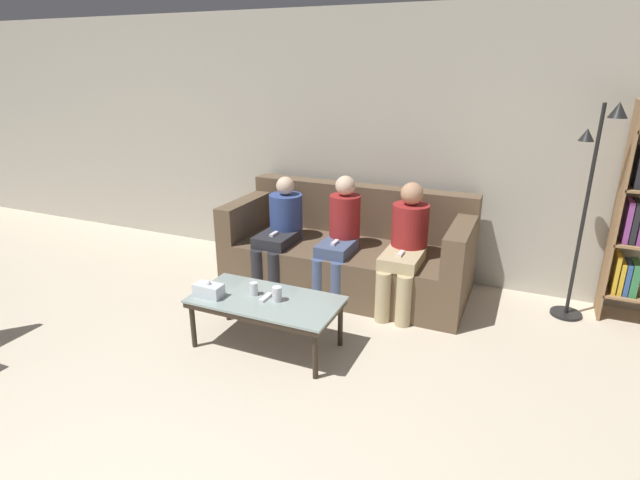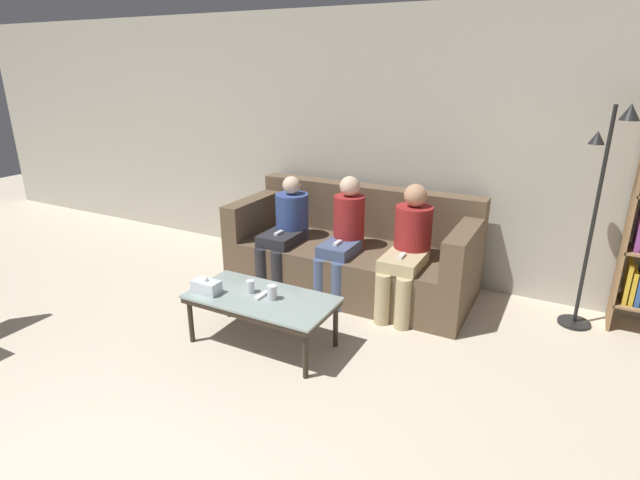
% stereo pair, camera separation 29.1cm
% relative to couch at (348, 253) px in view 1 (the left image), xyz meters
% --- Properties ---
extents(wall_back, '(12.00, 0.06, 2.60)m').
position_rel_couch_xyz_m(wall_back, '(0.00, 0.56, 0.96)').
color(wall_back, '#B7B2A3').
rests_on(wall_back, ground_plane).
extents(couch, '(2.31, 0.99, 0.95)m').
position_rel_couch_xyz_m(couch, '(0.00, 0.00, 0.00)').
color(couch, brown).
rests_on(couch, ground_plane).
extents(coffee_table, '(1.13, 0.57, 0.41)m').
position_rel_couch_xyz_m(coffee_table, '(-0.17, -1.32, 0.03)').
color(coffee_table, '#8C9E99').
rests_on(coffee_table, ground_plane).
extents(cup_near_left, '(0.07, 0.07, 0.11)m').
position_rel_couch_xyz_m(cup_near_left, '(-0.08, -1.31, 0.13)').
color(cup_near_left, silver).
rests_on(cup_near_left, coffee_table).
extents(cup_near_right, '(0.06, 0.06, 0.10)m').
position_rel_couch_xyz_m(cup_near_right, '(-0.29, -1.29, 0.12)').
color(cup_near_right, silver).
rests_on(cup_near_right, coffee_table).
extents(tissue_box, '(0.22, 0.12, 0.13)m').
position_rel_couch_xyz_m(tissue_box, '(-0.59, -1.45, 0.12)').
color(tissue_box, silver).
rests_on(tissue_box, coffee_table).
extents(game_remote, '(0.04, 0.15, 0.02)m').
position_rel_couch_xyz_m(game_remote, '(-0.17, -1.32, 0.08)').
color(game_remote, white).
rests_on(game_remote, coffee_table).
extents(standing_lamp, '(0.31, 0.26, 1.82)m').
position_rel_couch_xyz_m(standing_lamp, '(2.00, 0.19, 0.78)').
color(standing_lamp, black).
rests_on(standing_lamp, ground_plane).
extents(seated_person_left_end, '(0.32, 0.65, 1.06)m').
position_rel_couch_xyz_m(seated_person_left_end, '(-0.62, -0.23, 0.24)').
color(seated_person_left_end, '#28282D').
rests_on(seated_person_left_end, ground_plane).
extents(seated_person_mid_left, '(0.31, 0.61, 1.13)m').
position_rel_couch_xyz_m(seated_person_mid_left, '(0.00, -0.23, 0.26)').
color(seated_person_mid_left, '#47567A').
rests_on(seated_person_mid_left, ground_plane).
extents(seated_person_mid_right, '(0.32, 0.68, 1.12)m').
position_rel_couch_xyz_m(seated_person_mid_right, '(0.62, -0.23, 0.27)').
color(seated_person_mid_right, tan).
rests_on(seated_person_mid_right, ground_plane).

